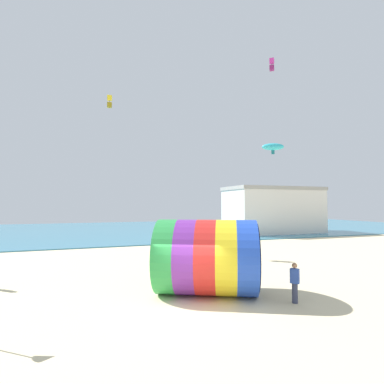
{
  "coord_description": "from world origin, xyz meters",
  "views": [
    {
      "loc": [
        -4.11,
        -11.56,
        4.21
      ],
      "look_at": [
        1.4,
        3.49,
        4.86
      ],
      "focal_mm": 28.0,
      "sensor_mm": 36.0,
      "label": 1
    }
  ],
  "objects_px": {
    "kite_cyan_parafoil": "(273,147)",
    "kite_handler": "(295,282)",
    "giant_inflatable_tube": "(207,257)",
    "kite_magenta_box": "(272,65)",
    "kite_yellow_box": "(110,102)"
  },
  "relations": [
    {
      "from": "kite_cyan_parafoil",
      "to": "kite_handler",
      "type": "bearing_deg",
      "value": -119.34
    },
    {
      "from": "giant_inflatable_tube",
      "to": "kite_handler",
      "type": "height_order",
      "value": "giant_inflatable_tube"
    },
    {
      "from": "kite_handler",
      "to": "kite_magenta_box",
      "type": "distance_m",
      "value": 19.64
    },
    {
      "from": "kite_handler",
      "to": "kite_magenta_box",
      "type": "xyz_separation_m",
      "value": [
        6.45,
        10.56,
        15.26
      ]
    },
    {
      "from": "kite_handler",
      "to": "kite_magenta_box",
      "type": "height_order",
      "value": "kite_magenta_box"
    },
    {
      "from": "kite_magenta_box",
      "to": "kite_yellow_box",
      "type": "bearing_deg",
      "value": 151.32
    },
    {
      "from": "kite_magenta_box",
      "to": "giant_inflatable_tube",
      "type": "bearing_deg",
      "value": -139.38
    },
    {
      "from": "kite_cyan_parafoil",
      "to": "kite_yellow_box",
      "type": "bearing_deg",
      "value": 134.05
    },
    {
      "from": "kite_cyan_parafoil",
      "to": "kite_magenta_box",
      "type": "xyz_separation_m",
      "value": [
        2.54,
        3.6,
        7.9
      ]
    },
    {
      "from": "kite_yellow_box",
      "to": "giant_inflatable_tube",
      "type": "bearing_deg",
      "value": -77.6
    },
    {
      "from": "kite_handler",
      "to": "kite_cyan_parafoil",
      "type": "xyz_separation_m",
      "value": [
        3.91,
        6.96,
        7.36
      ]
    },
    {
      "from": "kite_handler",
      "to": "kite_cyan_parafoil",
      "type": "height_order",
      "value": "kite_cyan_parafoil"
    },
    {
      "from": "kite_handler",
      "to": "kite_yellow_box",
      "type": "relative_size",
      "value": 1.45
    },
    {
      "from": "kite_handler",
      "to": "kite_cyan_parafoil",
      "type": "relative_size",
      "value": 1.02
    },
    {
      "from": "kite_yellow_box",
      "to": "kite_cyan_parafoil",
      "type": "bearing_deg",
      "value": -45.95
    }
  ]
}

